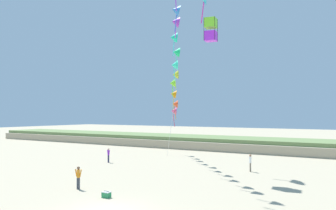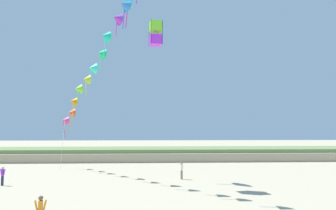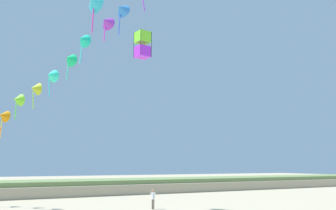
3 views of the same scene
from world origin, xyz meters
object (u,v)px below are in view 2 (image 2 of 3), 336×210
(large_kite_low_lead, at_px, (127,0))
(large_kite_mid_trail, at_px, (156,34))
(person_near_right, at_px, (3,174))
(person_mid_center, at_px, (182,169))

(large_kite_low_lead, distance_m, large_kite_mid_trail, 7.49)
(person_near_right, xyz_separation_m, person_mid_center, (16.38, 2.51, 0.01))
(person_mid_center, bearing_deg, large_kite_mid_trail, -128.13)
(person_near_right, relative_size, large_kite_low_lead, 0.40)
(person_mid_center, distance_m, large_kite_low_lead, 18.92)
(person_mid_center, xyz_separation_m, large_kite_mid_trail, (-2.68, -3.42, 12.87))
(large_kite_mid_trail, bearing_deg, person_mid_center, 51.87)
(person_mid_center, distance_m, large_kite_mid_trail, 13.58)
(person_near_right, bearing_deg, person_mid_center, 8.72)
(person_mid_center, bearing_deg, large_kite_low_lead, 169.18)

